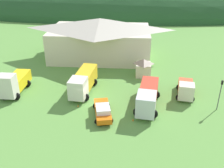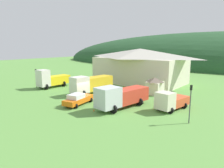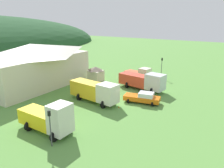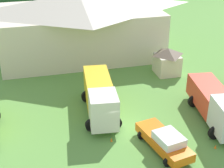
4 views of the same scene
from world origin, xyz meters
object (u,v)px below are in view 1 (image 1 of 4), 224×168
tow_truck_silver (148,96)px  light_truck_cream (186,89)px  traffic_light_east (220,92)px  traffic_cone_near_pickup (78,107)px  flatbed_truck_yellow (14,83)px  depot_building (100,38)px  heavy_rig_striped (83,81)px  traffic_cone_mid_row (133,121)px  play_shed_cream (143,67)px  service_pickup_orange (103,110)px

tow_truck_silver → light_truck_cream: bearing=129.3°
traffic_light_east → traffic_cone_near_pickup: bearing=-178.1°
tow_truck_silver → flatbed_truck_yellow: bearing=-89.5°
depot_building → traffic_cone_near_pickup: size_ratio=31.40×
heavy_rig_striped → traffic_cone_mid_row: size_ratio=13.94×
traffic_cone_near_pickup → traffic_cone_mid_row: bearing=-20.8°
depot_building → flatbed_truck_yellow: size_ratio=3.01×
play_shed_cream → traffic_light_east: (9.42, -10.13, 1.08)m
depot_building → play_shed_cream: (8.18, -8.43, -2.44)m
depot_building → heavy_rig_striped: bearing=-93.2°
light_truck_cream → traffic_light_east: traffic_light_east is taller
tow_truck_silver → service_pickup_orange: (-5.71, -2.51, -0.84)m
traffic_cone_near_pickup → traffic_cone_mid_row: (7.41, -2.82, 0.00)m
traffic_light_east → traffic_cone_mid_row: traffic_light_east is taller
traffic_cone_mid_row → play_shed_cream: bearing=83.0°
traffic_cone_near_pickup → tow_truck_silver: bearing=3.0°
tow_truck_silver → light_truck_cream: 6.60m
tow_truck_silver → service_pickup_orange: 6.29m
heavy_rig_striped → traffic_light_east: size_ratio=1.95×
depot_building → traffic_cone_mid_row: 23.28m
tow_truck_silver → traffic_cone_mid_row: (-1.86, -3.30, -1.67)m
heavy_rig_striped → traffic_cone_mid_row: bearing=52.7°
traffic_cone_near_pickup → light_truck_cream: bearing=14.7°
traffic_light_east → play_shed_cream: bearing=132.9°
traffic_cone_near_pickup → service_pickup_orange: bearing=-29.6°
heavy_rig_striped → tow_truck_silver: size_ratio=0.96×
traffic_cone_mid_row → traffic_cone_near_pickup: bearing=159.2°
traffic_cone_near_pickup → traffic_cone_mid_row: 7.93m
tow_truck_silver → traffic_light_east: size_ratio=2.04×
service_pickup_orange → traffic_cone_mid_row: (3.85, -0.80, -0.83)m
traffic_light_east → traffic_cone_mid_row: 11.89m
traffic_cone_near_pickup → traffic_cone_mid_row: traffic_cone_near_pickup is taller
play_shed_cream → flatbed_truck_yellow: size_ratio=0.44×
traffic_light_east → traffic_cone_mid_row: bearing=-162.8°
heavy_rig_striped → light_truck_cream: heavy_rig_striped is taller
light_truck_cream → service_pickup_orange: 12.80m
light_truck_cream → traffic_cone_mid_row: 10.14m
traffic_light_east → traffic_cone_near_pickup: (-18.49, -0.61, -2.61)m
traffic_light_east → depot_building: bearing=133.5°
tow_truck_silver → traffic_cone_near_pickup: 9.44m
light_truck_cream → traffic_light_east: 5.06m
play_shed_cream → traffic_cone_near_pickup: (-9.07, -10.74, -1.53)m
play_shed_cream → traffic_cone_mid_row: bearing=-97.0°
traffic_cone_mid_row → flatbed_truck_yellow: bearing=161.4°
traffic_cone_near_pickup → play_shed_cream: bearing=49.8°
service_pickup_orange → tow_truck_silver: bearing=102.3°
depot_building → traffic_light_east: size_ratio=4.77×
heavy_rig_striped → traffic_cone_near_pickup: heavy_rig_striped is taller
light_truck_cream → traffic_cone_near_pickup: size_ratio=8.81×
flatbed_truck_yellow → traffic_cone_mid_row: (17.37, -5.83, -1.73)m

